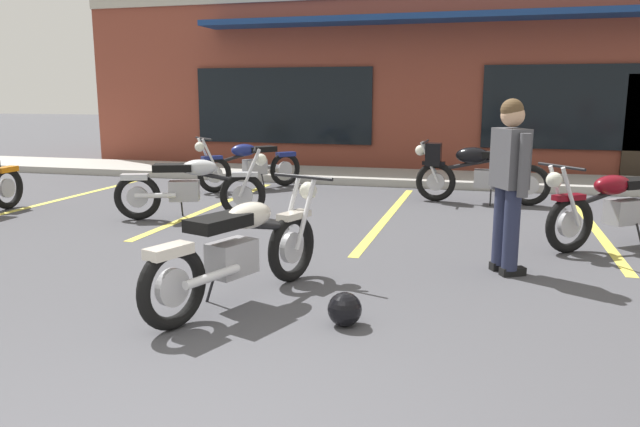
{
  "coord_description": "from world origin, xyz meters",
  "views": [
    {
      "loc": [
        1.33,
        -1.91,
        1.72
      ],
      "look_at": [
        -0.25,
        3.83,
        0.55
      ],
      "focal_mm": 34.39,
      "sensor_mm": 36.0,
      "label": 1
    }
  ],
  "objects_px": {
    "motorcycle_cream_vintage": "(250,164)",
    "motorcycle_foreground_classic": "(241,248)",
    "motorcycle_green_cafe_racer": "(618,207)",
    "helmet_on_pavement": "(345,309)",
    "motorcycle_silver_naked": "(475,170)",
    "person_in_shorts_foreground": "(509,176)",
    "motorcycle_black_cruiser": "(192,186)"
  },
  "relations": [
    {
      "from": "motorcycle_cream_vintage",
      "to": "motorcycle_foreground_classic",
      "type": "bearing_deg",
      "value": -68.91
    },
    {
      "from": "motorcycle_green_cafe_racer",
      "to": "helmet_on_pavement",
      "type": "relative_size",
      "value": 6.83
    },
    {
      "from": "motorcycle_foreground_classic",
      "to": "motorcycle_silver_naked",
      "type": "relative_size",
      "value": 0.96
    },
    {
      "from": "motorcycle_cream_vintage",
      "to": "helmet_on_pavement",
      "type": "relative_size",
      "value": 6.64
    },
    {
      "from": "motorcycle_green_cafe_racer",
      "to": "motorcycle_cream_vintage",
      "type": "distance_m",
      "value": 6.33
    },
    {
      "from": "motorcycle_silver_naked",
      "to": "helmet_on_pavement",
      "type": "xyz_separation_m",
      "value": [
        -0.79,
        -5.69,
        -0.4
      ]
    },
    {
      "from": "motorcycle_foreground_classic",
      "to": "motorcycle_green_cafe_racer",
      "type": "height_order",
      "value": "same"
    },
    {
      "from": "motorcycle_green_cafe_racer",
      "to": "person_in_shorts_foreground",
      "type": "distance_m",
      "value": 1.95
    },
    {
      "from": "motorcycle_green_cafe_racer",
      "to": "person_in_shorts_foreground",
      "type": "height_order",
      "value": "person_in_shorts_foreground"
    },
    {
      "from": "motorcycle_black_cruiser",
      "to": "motorcycle_green_cafe_racer",
      "type": "distance_m",
      "value": 5.38
    },
    {
      "from": "motorcycle_green_cafe_racer",
      "to": "person_in_shorts_foreground",
      "type": "xyz_separation_m",
      "value": [
        -1.24,
        -1.42,
        0.49
      ]
    },
    {
      "from": "motorcycle_foreground_classic",
      "to": "motorcycle_silver_naked",
      "type": "height_order",
      "value": "same"
    },
    {
      "from": "motorcycle_black_cruiser",
      "to": "motorcycle_cream_vintage",
      "type": "distance_m",
      "value": 2.76
    },
    {
      "from": "motorcycle_black_cruiser",
      "to": "motorcycle_cream_vintage",
      "type": "relative_size",
      "value": 1.17
    },
    {
      "from": "motorcycle_silver_naked",
      "to": "motorcycle_green_cafe_racer",
      "type": "bearing_deg",
      "value": -56.93
    },
    {
      "from": "motorcycle_black_cruiser",
      "to": "helmet_on_pavement",
      "type": "relative_size",
      "value": 7.78
    },
    {
      "from": "motorcycle_foreground_classic",
      "to": "motorcycle_cream_vintage",
      "type": "xyz_separation_m",
      "value": [
        -2.23,
        5.79,
        0.0
      ]
    },
    {
      "from": "motorcycle_black_cruiser",
      "to": "helmet_on_pavement",
      "type": "distance_m",
      "value": 4.48
    },
    {
      "from": "motorcycle_black_cruiser",
      "to": "motorcycle_silver_naked",
      "type": "height_order",
      "value": "same"
    },
    {
      "from": "motorcycle_foreground_classic",
      "to": "motorcycle_cream_vintage",
      "type": "distance_m",
      "value": 6.21
    },
    {
      "from": "motorcycle_foreground_classic",
      "to": "motorcycle_silver_naked",
      "type": "distance_m",
      "value": 5.66
    },
    {
      "from": "motorcycle_foreground_classic",
      "to": "motorcycle_cream_vintage",
      "type": "height_order",
      "value": "same"
    },
    {
      "from": "motorcycle_foreground_classic",
      "to": "person_in_shorts_foreground",
      "type": "distance_m",
      "value": 2.63
    },
    {
      "from": "motorcycle_cream_vintage",
      "to": "person_in_shorts_foreground",
      "type": "relative_size",
      "value": 1.03
    },
    {
      "from": "motorcycle_foreground_classic",
      "to": "motorcycle_green_cafe_racer",
      "type": "relative_size",
      "value": 1.14
    },
    {
      "from": "motorcycle_green_cafe_racer",
      "to": "motorcycle_cream_vintage",
      "type": "bearing_deg",
      "value": 152.56
    },
    {
      "from": "motorcycle_black_cruiser",
      "to": "motorcycle_cream_vintage",
      "type": "height_order",
      "value": "same"
    },
    {
      "from": "motorcycle_silver_naked",
      "to": "motorcycle_cream_vintage",
      "type": "xyz_separation_m",
      "value": [
        -3.98,
        0.41,
        -0.07
      ]
    },
    {
      "from": "motorcycle_cream_vintage",
      "to": "person_in_shorts_foreground",
      "type": "bearing_deg",
      "value": -44.76
    },
    {
      "from": "motorcycle_black_cruiser",
      "to": "motorcycle_silver_naked",
      "type": "distance_m",
      "value": 4.42
    },
    {
      "from": "motorcycle_black_cruiser",
      "to": "motorcycle_green_cafe_racer",
      "type": "height_order",
      "value": "same"
    },
    {
      "from": "motorcycle_silver_naked",
      "to": "motorcycle_black_cruiser",
      "type": "bearing_deg",
      "value": -147.89
    }
  ]
}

